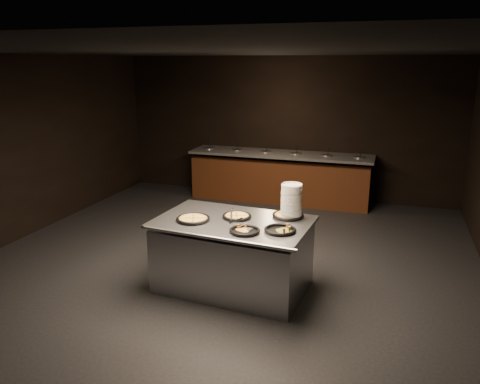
{
  "coord_description": "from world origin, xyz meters",
  "views": [
    {
      "loc": [
        2.12,
        -5.53,
        2.78
      ],
      "look_at": [
        0.21,
        0.3,
        1.07
      ],
      "focal_mm": 35.0,
      "sensor_mm": 36.0,
      "label": 1
    }
  ],
  "objects_px": {
    "serving_counter": "(233,256)",
    "pan_veggie_whole": "(193,219)",
    "plate_stack": "(291,201)",
    "pan_cheese_whole": "(237,216)"
  },
  "relations": [
    {
      "from": "plate_stack",
      "to": "pan_cheese_whole",
      "type": "bearing_deg",
      "value": -162.47
    },
    {
      "from": "pan_veggie_whole",
      "to": "pan_cheese_whole",
      "type": "xyz_separation_m",
      "value": [
        0.48,
        0.27,
        -0.0
      ]
    },
    {
      "from": "serving_counter",
      "to": "plate_stack",
      "type": "distance_m",
      "value": 1.0
    },
    {
      "from": "serving_counter",
      "to": "pan_veggie_whole",
      "type": "bearing_deg",
      "value": -157.64
    },
    {
      "from": "serving_counter",
      "to": "plate_stack",
      "type": "bearing_deg",
      "value": 30.39
    },
    {
      "from": "plate_stack",
      "to": "pan_cheese_whole",
      "type": "distance_m",
      "value": 0.7
    },
    {
      "from": "serving_counter",
      "to": "pan_veggie_whole",
      "type": "relative_size",
      "value": 4.74
    },
    {
      "from": "pan_cheese_whole",
      "to": "plate_stack",
      "type": "bearing_deg",
      "value": 17.53
    },
    {
      "from": "pan_veggie_whole",
      "to": "serving_counter",
      "type": "bearing_deg",
      "value": 17.87
    },
    {
      "from": "pan_veggie_whole",
      "to": "pan_cheese_whole",
      "type": "relative_size",
      "value": 1.14
    }
  ]
}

